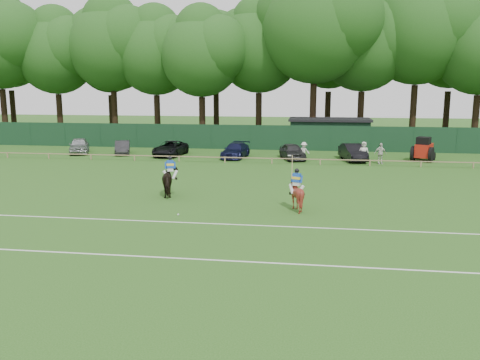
% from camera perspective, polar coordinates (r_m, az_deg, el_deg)
% --- Properties ---
extents(ground, '(160.00, 160.00, 0.00)m').
position_cam_1_polar(ground, '(25.26, -2.12, -4.35)').
color(ground, '#1E4C14').
rests_on(ground, ground).
extents(horse_dark, '(1.67, 2.43, 1.88)m').
position_cam_1_polar(horse_dark, '(30.42, -7.80, -0.03)').
color(horse_dark, black).
rests_on(horse_dark, ground).
extents(horse_chestnut, '(1.83, 1.92, 1.67)m').
position_cam_1_polar(horse_chestnut, '(26.94, 6.34, -1.62)').
color(horse_chestnut, maroon).
rests_on(horse_chestnut, ground).
extents(sedan_silver, '(3.33, 4.71, 1.49)m').
position_cam_1_polar(sedan_silver, '(51.28, -17.61, 3.71)').
color(sedan_silver, '#A4A8A9').
rests_on(sedan_silver, ground).
extents(sedan_grey, '(2.55, 4.05, 1.26)m').
position_cam_1_polar(sedan_grey, '(49.66, -13.06, 3.58)').
color(sedan_grey, '#2B2B2E').
rests_on(sedan_grey, ground).
extents(suv_black, '(2.57, 5.00, 1.35)m').
position_cam_1_polar(suv_black, '(47.65, -7.83, 3.52)').
color(suv_black, black).
rests_on(suv_black, ground).
extents(sedan_navy, '(2.35, 4.75, 1.33)m').
position_cam_1_polar(sedan_navy, '(45.86, -0.50, 3.33)').
color(sedan_navy, '#101434').
rests_on(sedan_navy, ground).
extents(hatch_grey, '(2.85, 4.45, 1.41)m').
position_cam_1_polar(hatch_grey, '(45.14, 5.90, 3.21)').
color(hatch_grey, '#313133').
rests_on(hatch_grey, ground).
extents(estate_black, '(2.45, 4.63, 1.45)m').
position_cam_1_polar(estate_black, '(45.23, 12.57, 3.05)').
color(estate_black, black).
rests_on(estate_black, ground).
extents(spectator_left, '(1.17, 0.96, 1.58)m').
position_cam_1_polar(spectator_left, '(44.80, 7.18, 3.24)').
color(spectator_left, silver).
rests_on(spectator_left, ground).
extents(spectator_mid, '(1.10, 0.67, 1.75)m').
position_cam_1_polar(spectator_mid, '(43.95, 15.47, 2.90)').
color(spectator_mid, beige).
rests_on(spectator_mid, ground).
extents(spectator_right, '(0.89, 0.60, 1.77)m').
position_cam_1_polar(spectator_right, '(44.37, 13.72, 3.06)').
color(spectator_right, beige).
rests_on(spectator_right, ground).
extents(rider_dark, '(0.92, 0.53, 1.41)m').
position_cam_1_polar(rider_dark, '(30.27, -7.84, 1.47)').
color(rider_dark, silver).
rests_on(rider_dark, ground).
extents(rider_chestnut, '(0.91, 0.77, 2.05)m').
position_cam_1_polar(rider_chestnut, '(26.78, 6.36, -0.06)').
color(rider_chestnut, silver).
rests_on(rider_chestnut, ground).
extents(polo_ball, '(0.09, 0.09, 0.09)m').
position_cam_1_polar(polo_ball, '(26.00, -6.96, -3.88)').
color(polo_ball, silver).
rests_on(polo_ball, ground).
extents(pitch_lines, '(60.00, 5.10, 0.01)m').
position_cam_1_polar(pitch_lines, '(21.96, -3.79, -6.68)').
color(pitch_lines, silver).
rests_on(pitch_lines, ground).
extents(pitch_rail, '(62.10, 0.10, 0.50)m').
position_cam_1_polar(pitch_rail, '(42.65, 2.27, 2.47)').
color(pitch_rail, '#997F5B').
rests_on(pitch_rail, ground).
extents(perimeter_fence, '(92.08, 0.08, 2.50)m').
position_cam_1_polar(perimeter_fence, '(51.45, 3.35, 4.78)').
color(perimeter_fence, '#14351E').
rests_on(perimeter_fence, ground).
extents(utility_shed, '(8.40, 4.40, 3.04)m').
position_cam_1_polar(utility_shed, '(54.23, 9.99, 5.24)').
color(utility_shed, '#14331E').
rests_on(utility_shed, ground).
extents(tree_row, '(96.00, 12.00, 21.00)m').
position_cam_1_polar(tree_row, '(59.39, 5.95, 4.32)').
color(tree_row, '#26561C').
rests_on(tree_row, ground).
extents(tractor, '(2.52, 2.95, 2.10)m').
position_cam_1_polar(tractor, '(46.64, 19.91, 3.22)').
color(tractor, '#AC1C0F').
rests_on(tractor, ground).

